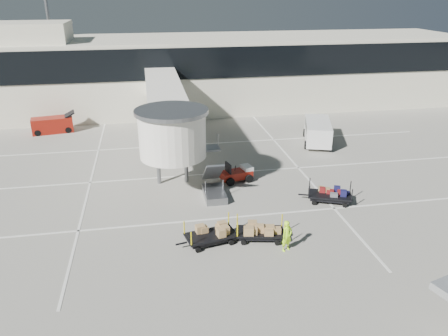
% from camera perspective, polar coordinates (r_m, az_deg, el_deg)
% --- Properties ---
extents(ground, '(140.00, 140.00, 0.00)m').
position_cam_1_polar(ground, '(25.82, 3.61, -8.44)').
color(ground, gray).
rests_on(ground, ground).
extents(lane_markings, '(40.00, 30.00, 0.02)m').
position_cam_1_polar(lane_markings, '(33.87, -1.19, -0.51)').
color(lane_markings, silver).
rests_on(lane_markings, ground).
extents(terminal, '(64.00, 12.11, 15.20)m').
position_cam_1_polar(terminal, '(52.46, -4.53, 12.42)').
color(terminal, beige).
rests_on(terminal, ground).
extents(jet_bridge, '(5.70, 20.40, 6.03)m').
position_cam_1_polar(jet_bridge, '(34.93, -7.42, 7.45)').
color(jet_bridge, white).
rests_on(jet_bridge, ground).
extents(baggage_tug, '(2.49, 1.89, 1.51)m').
position_cam_1_polar(baggage_tug, '(32.15, 1.73, -0.78)').
color(baggage_tug, maroon).
rests_on(baggage_tug, ground).
extents(suitcase_cart, '(3.49, 2.32, 1.35)m').
position_cam_1_polar(suitcase_cart, '(29.84, 13.72, -3.53)').
color(suitcase_cart, black).
rests_on(suitcase_cart, ground).
extents(box_cart_near, '(3.38, 1.83, 1.29)m').
position_cam_1_polar(box_cart_near, '(24.90, 4.69, -8.31)').
color(box_cart_near, black).
rests_on(box_cart_near, ground).
extents(box_cart_far, '(3.51, 1.94, 1.35)m').
position_cam_1_polar(box_cart_far, '(24.60, -1.82, -8.72)').
color(box_cart_far, black).
rests_on(box_cart_far, ground).
extents(ground_worker, '(0.77, 0.65, 1.78)m').
position_cam_1_polar(ground_worker, '(24.00, 8.22, -8.77)').
color(ground_worker, '#B5FF1A').
rests_on(ground_worker, ground).
extents(minivan, '(3.69, 5.73, 2.02)m').
position_cam_1_polar(minivan, '(40.93, 12.13, 4.90)').
color(minivan, silver).
rests_on(minivan, ground).
extents(belt_loader, '(4.29, 2.24, 1.97)m').
position_cam_1_polar(belt_loader, '(46.25, -21.46, 5.26)').
color(belt_loader, maroon).
rests_on(belt_loader, ground).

